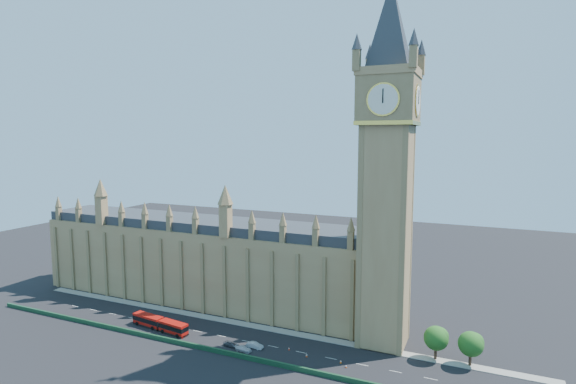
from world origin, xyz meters
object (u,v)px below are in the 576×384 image
at_px(car_grey, 231,344).
at_px(car_silver, 255,345).
at_px(car_white, 243,349).
at_px(red_bus, 160,324).

relative_size(car_grey, car_silver, 0.93).
distance_m(car_silver, car_white, 3.35).
bearing_deg(car_white, car_silver, -30.03).
bearing_deg(car_grey, car_silver, -67.37).
bearing_deg(car_white, red_bus, 90.92).
relative_size(red_bus, car_grey, 4.65).
relative_size(car_silver, car_white, 1.01).
xyz_separation_m(red_bus, car_white, (28.53, -2.04, -1.10)).
relative_size(red_bus, car_silver, 4.32).
distance_m(red_bus, car_grey, 24.33).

